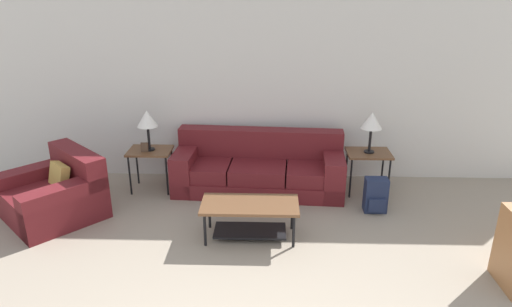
{
  "coord_description": "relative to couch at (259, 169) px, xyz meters",
  "views": [
    {
      "loc": [
        0.09,
        -1.74,
        2.8
      ],
      "look_at": [
        -0.07,
        3.54,
        0.8
      ],
      "focal_mm": 32.0,
      "sensor_mm": 36.0,
      "label": 1
    }
  ],
  "objects": [
    {
      "name": "backpack",
      "position": [
        1.52,
        -0.64,
        -0.08
      ],
      "size": [
        0.29,
        0.26,
        0.45
      ],
      "color": "#1E2847",
      "rests_on": "ground_plane"
    },
    {
      "name": "table_lamp_left",
      "position": [
        -1.52,
        -0.06,
        0.74
      ],
      "size": [
        0.28,
        0.28,
        0.56
      ],
      "color": "black",
      "rests_on": "side_table_left"
    },
    {
      "name": "picture_frame",
      "position": [
        -1.57,
        -0.12,
        0.36
      ],
      "size": [
        0.1,
        0.04,
        0.13
      ],
      "color": "#4C3828",
      "rests_on": "side_table_left"
    },
    {
      "name": "couch",
      "position": [
        0.0,
        0.0,
        0.0
      ],
      "size": [
        2.4,
        1.0,
        0.82
      ],
      "color": "maroon",
      "rests_on": "ground_plane"
    },
    {
      "name": "side_table_left",
      "position": [
        -1.52,
        -0.06,
        0.24
      ],
      "size": [
        0.6,
        0.45,
        0.6
      ],
      "color": "brown",
      "rests_on": "ground_plane"
    },
    {
      "name": "armchair",
      "position": [
        -2.54,
        -0.86,
        -0.02
      ],
      "size": [
        1.5,
        1.5,
        0.8
      ],
      "color": "maroon",
      "rests_on": "ground_plane"
    },
    {
      "name": "coffee_table",
      "position": [
        -0.07,
        -1.33,
        0.02
      ],
      "size": [
        1.11,
        0.53,
        0.43
      ],
      "color": "brown",
      "rests_on": "ground_plane"
    },
    {
      "name": "side_table_right",
      "position": [
        1.51,
        -0.06,
        0.24
      ],
      "size": [
        0.6,
        0.45,
        0.6
      ],
      "color": "brown",
      "rests_on": "ground_plane"
    },
    {
      "name": "wall_back",
      "position": [
        0.05,
        0.51,
        1.0
      ],
      "size": [
        9.1,
        0.06,
        2.6
      ],
      "color": "silver",
      "rests_on": "ground_plane"
    },
    {
      "name": "table_lamp_right",
      "position": [
        1.51,
        -0.06,
        0.74
      ],
      "size": [
        0.28,
        0.28,
        0.56
      ],
      "color": "black",
      "rests_on": "side_table_right"
    }
  ]
}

